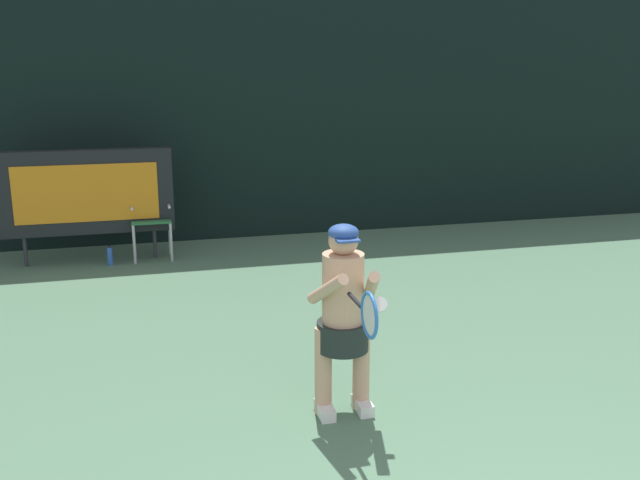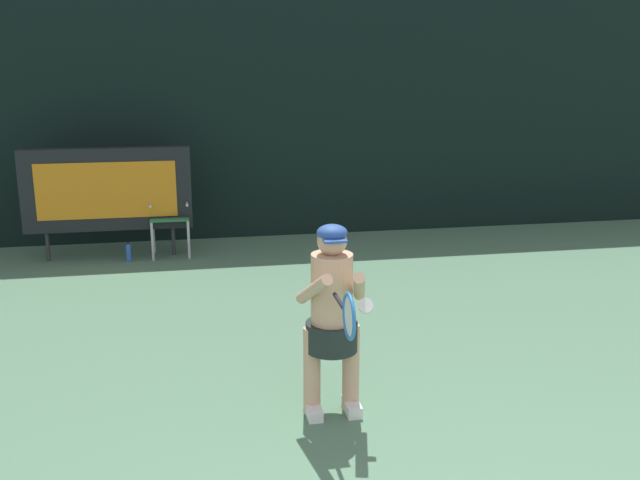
{
  "view_description": "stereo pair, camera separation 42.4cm",
  "coord_description": "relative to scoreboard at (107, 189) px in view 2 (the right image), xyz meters",
  "views": [
    {
      "loc": [
        -1.75,
        -1.99,
        2.61
      ],
      "look_at": [
        -0.2,
        3.97,
        1.05
      ],
      "focal_mm": 39.76,
      "sensor_mm": 36.0,
      "label": 1
    },
    {
      "loc": [
        -1.34,
        -2.08,
        2.61
      ],
      "look_at": [
        -0.2,
        3.97,
        1.05
      ],
      "focal_mm": 39.76,
      "sensor_mm": 36.0,
      "label": 2
    }
  ],
  "objects": [
    {
      "name": "backdrop_screen",
      "position": [
        2.41,
        0.92,
        0.86
      ],
      "size": [
        18.0,
        0.12,
        3.66
      ],
      "color": "black",
      "rests_on": "ground"
    },
    {
      "name": "scoreboard",
      "position": [
        0.0,
        0.0,
        0.0
      ],
      "size": [
        2.2,
        0.21,
        1.5
      ],
      "color": "black",
      "rests_on": "ground"
    },
    {
      "name": "umpire_chair",
      "position": [
        0.79,
        0.05,
        -0.33
      ],
      "size": [
        0.52,
        0.44,
        1.08
      ],
      "color": "#B7B7BC",
      "rests_on": "ground"
    },
    {
      "name": "water_bottle",
      "position": [
        0.24,
        -0.22,
        -0.82
      ],
      "size": [
        0.07,
        0.07,
        0.27
      ],
      "color": "blue",
      "rests_on": "ground"
    },
    {
      "name": "tennis_player",
      "position": [
        2.07,
        -4.83,
        -0.15
      ],
      "size": [
        0.53,
        0.61,
        1.47
      ],
      "color": "white",
      "rests_on": "ground"
    },
    {
      "name": "tennis_racket",
      "position": [
        2.04,
        -5.5,
        0.09
      ],
      "size": [
        0.03,
        0.6,
        0.31
      ],
      "rotation": [
        0.0,
        0.0,
        0.3
      ],
      "color": "black"
    }
  ]
}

